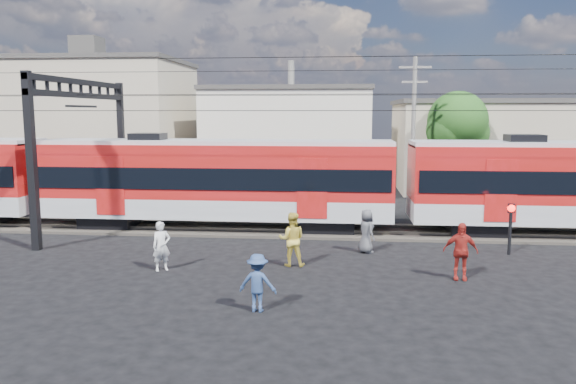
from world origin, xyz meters
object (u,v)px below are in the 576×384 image
object	(u,v)px
commuter_train	(221,179)
pedestrian_a	(162,246)
pedestrian_c	(258,283)
crossing_signal	(511,219)

from	to	relation	value
commuter_train	pedestrian_a	xyz separation A→B (m)	(-0.62, -6.87, -1.55)
commuter_train	pedestrian_c	xyz separation A→B (m)	(3.28, -10.55, -1.60)
commuter_train	crossing_signal	bearing A→B (deg)	-16.23
crossing_signal	commuter_train	bearing A→B (deg)	163.77
pedestrian_c	pedestrian_a	bearing A→B (deg)	-37.18
commuter_train	pedestrian_a	world-z (taller)	commuter_train
pedestrian_c	crossing_signal	world-z (taller)	crossing_signal
commuter_train	pedestrian_c	distance (m)	11.16
pedestrian_a	crossing_signal	size ratio (longest dim) A/B	0.86
pedestrian_a	pedestrian_c	xyz separation A→B (m)	(3.91, -3.68, -0.05)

